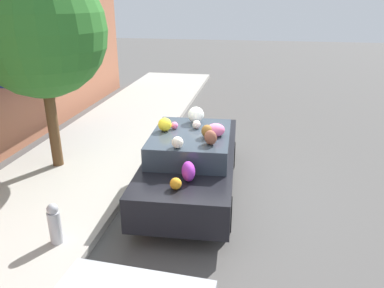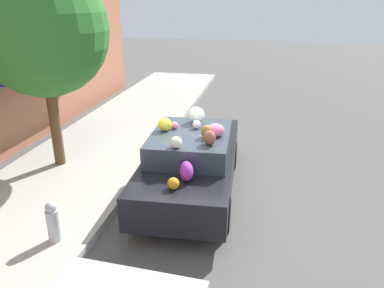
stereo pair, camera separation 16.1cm
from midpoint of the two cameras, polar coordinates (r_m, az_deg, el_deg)
name	(u,v)px [view 2 (the right image)]	position (r m, az deg, el deg)	size (l,w,h in m)	color
ground_plane	(185,190)	(8.02, -0.43, -7.04)	(60.00, 60.00, 0.00)	#565451
sidewalk_curb	(69,176)	(8.88, -17.79, -4.64)	(24.00, 3.20, 0.15)	#B2ADA3
street_tree	(42,31)	(8.69, -21.39, 15.79)	(2.80, 2.80, 4.44)	brown
fire_hydrant	(53,222)	(6.45, -19.75, -11.10)	(0.20, 0.20, 0.70)	#B2B2B7
art_car	(192,160)	(7.63, 0.59, -2.40)	(4.34, 1.91, 1.71)	black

